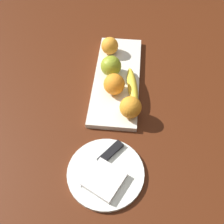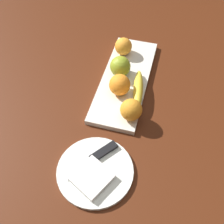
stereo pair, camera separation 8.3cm
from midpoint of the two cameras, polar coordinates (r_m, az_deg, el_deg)
ground_plane at (r=1.00m, az=5.85°, el=6.85°), size 2.40×2.40×0.00m
fruit_tray at (r=0.98m, az=5.27°, el=6.77°), size 0.44×0.16×0.02m
apple at (r=0.97m, az=4.32°, el=9.65°), size 0.07×0.07×0.07m
banana at (r=0.92m, az=8.21°, el=4.76°), size 0.18×0.06×0.03m
orange_near_apple at (r=1.06m, az=4.79°, el=13.75°), size 0.07×0.07×0.07m
orange_near_banana at (r=0.84m, az=6.97°, el=0.31°), size 0.07×0.07×0.07m
orange_center at (r=0.90m, az=4.31°, el=5.68°), size 0.07×0.07×0.07m
dinner_plate at (r=0.78m, az=-0.51°, el=-12.78°), size 0.22×0.22×0.01m
folded_napkin at (r=0.75m, az=-1.08°, el=-14.14°), size 0.13×0.13×0.02m
knife at (r=0.79m, az=0.60°, el=-9.41°), size 0.16×0.13×0.01m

